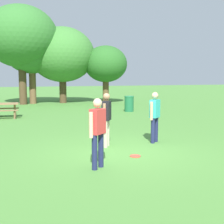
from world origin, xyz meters
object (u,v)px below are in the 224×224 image
tree_slender_mid (62,55)px  tree_broad_center (21,37)px  person_thrower (155,114)px  person_bystander (106,116)px  frisbee (135,156)px  picnic_table_near (1,107)px  trash_can_further_along (129,104)px  tree_back_left (106,64)px  tree_far_right (32,50)px  person_catcher (98,129)px

tree_slender_mid → tree_broad_center: bearing=-175.8°
person_thrower → person_bystander: 1.66m
frisbee → picnic_table_near: size_ratio=0.16×
trash_can_further_along → tree_back_left: (0.71, 6.37, 2.65)m
tree_far_right → tree_back_left: bearing=-13.6°
tree_far_right → tree_back_left: (5.67, -1.37, -1.07)m
tree_far_right → tree_slender_mid: size_ratio=1.00×
person_thrower → person_catcher: bearing=-141.8°
frisbee → person_thrower: bearing=46.3°
trash_can_further_along → tree_broad_center: bearing=128.1°
person_catcher → tree_far_right: tree_far_right is taller
person_thrower → tree_broad_center: (-2.94, 15.75, 4.20)m
trash_can_further_along → tree_slender_mid: 8.68m
person_thrower → person_bystander: size_ratio=1.00×
frisbee → tree_back_left: size_ratio=0.06×
tree_slender_mid → person_catcher: bearing=-98.8°
person_catcher → frisbee: 1.69m
frisbee → picnic_table_near: 10.00m
frisbee → tree_broad_center: tree_broad_center is taller
person_thrower → tree_far_right: tree_far_right is taller
picnic_table_near → frisbee: bearing=-70.9°
person_catcher → frisbee: person_catcher is taller
person_catcher → trash_can_further_along: 11.78m
person_bystander → tree_slender_mid: bearing=83.3°
person_catcher → tree_broad_center: bearing=91.1°
frisbee → tree_slender_mid: size_ratio=0.05×
person_thrower → person_catcher: size_ratio=1.00×
person_catcher → frisbee: bearing=27.1°
frisbee → trash_can_further_along: trash_can_further_along is taller
tree_slender_mid → tree_far_right: bearing=175.4°
tree_slender_mid → person_thrower: bearing=-90.8°
tree_far_right → person_thrower: bearing=-82.4°
person_catcher → tree_slender_mid: tree_slender_mid is taller
trash_can_further_along → tree_slender_mid: (-2.58, 7.56, 3.41)m
person_bystander → tree_far_right: bearing=91.8°
picnic_table_near → tree_broad_center: (1.66, 7.71, 4.58)m
person_bystander → tree_back_left: 15.83m
tree_far_right → tree_back_left: 5.93m
tree_back_left → person_bystander: bearing=-109.2°
tree_far_right → tree_slender_mid: (2.38, -0.19, -0.32)m
person_thrower → frisbee: bearing=-133.7°
frisbee → tree_broad_center: (-1.61, 17.14, 5.13)m
person_bystander → trash_can_further_along: (4.45, 8.43, -0.46)m
person_catcher → person_bystander: 2.24m
person_thrower → person_bystander: same height
tree_slender_mid → person_bystander: bearing=-96.7°
tree_far_right → tree_slender_mid: 2.41m
trash_can_further_along → tree_far_right: bearing=122.6°
person_catcher → picnic_table_near: 10.28m
person_catcher → person_bystander: bearing=65.3°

